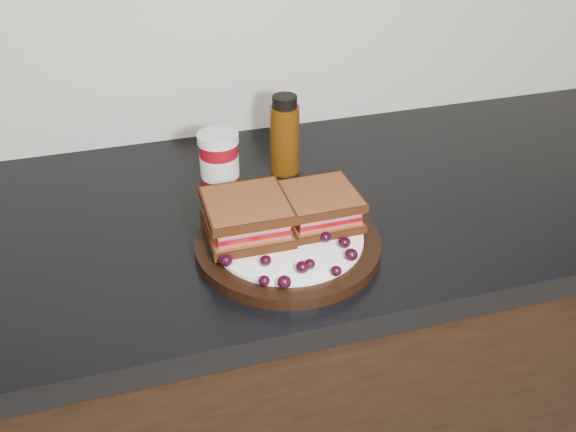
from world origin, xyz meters
The scene contains 27 objects.
base_cabinets centered at (0.00, 1.70, 0.43)m, with size 3.96×0.58×0.86m, color black.
countertop centered at (0.00, 1.70, 0.88)m, with size 3.98×0.60×0.04m, color black.
plate centered at (0.26, 1.58, 0.91)m, with size 0.28×0.28×0.02m, color black.
sandwich_left centered at (0.20, 1.60, 0.95)m, with size 0.12×0.12×0.06m, color brown, non-canonical shape.
sandwich_right centered at (0.32, 1.60, 0.95)m, with size 0.11×0.11×0.05m, color brown, non-canonical shape.
grape_0 centered at (0.15, 1.53, 0.93)m, with size 0.02×0.02×0.02m, color black.
grape_1 centered at (0.21, 1.52, 0.93)m, with size 0.02×0.02×0.02m, color black.
grape_2 centered at (0.19, 1.48, 0.93)m, with size 0.02×0.02×0.01m, color black.
grape_3 centered at (0.22, 1.46, 0.93)m, with size 0.02×0.02×0.02m, color black.
grape_4 centered at (0.25, 1.49, 0.93)m, with size 0.02×0.02×0.02m, color black.
grape_5 centered at (0.26, 1.49, 0.93)m, with size 0.02×0.02×0.01m, color black.
grape_6 centered at (0.29, 1.47, 0.93)m, with size 0.02×0.02×0.01m, color black.
grape_7 centered at (0.33, 1.50, 0.93)m, with size 0.02×0.02×0.02m, color black.
grape_8 centered at (0.33, 1.53, 0.93)m, with size 0.02×0.02×0.02m, color black.
grape_9 centered at (0.31, 1.55, 0.93)m, with size 0.02×0.02×0.02m, color black.
grape_10 centered at (0.35, 1.57, 0.93)m, with size 0.02×0.02×0.02m, color black.
grape_11 centered at (0.31, 1.60, 0.93)m, with size 0.02×0.02×0.02m, color black.
grape_12 centered at (0.33, 1.61, 0.93)m, with size 0.02×0.02×0.02m, color black.
grape_13 centered at (0.19, 1.63, 0.93)m, with size 0.02×0.02×0.02m, color black.
grape_14 centered at (0.18, 1.61, 0.93)m, with size 0.01×0.01×0.01m, color black.
grape_15 centered at (0.20, 1.58, 0.93)m, with size 0.02×0.02×0.02m, color black.
grape_16 centered at (0.17, 1.56, 0.93)m, with size 0.02×0.02×0.01m, color black.
grape_17 centered at (0.20, 1.62, 0.93)m, with size 0.02×0.02×0.02m, color black.
grape_18 centered at (0.17, 1.60, 0.93)m, with size 0.02×0.02×0.02m, color black.
grape_19 centered at (0.18, 1.59, 0.93)m, with size 0.02×0.02×0.02m, color black.
condiment_jar centered at (0.20, 1.79, 0.95)m, with size 0.07×0.07×0.10m, color maroon.
oil_bottle centered at (0.32, 1.81, 0.97)m, with size 0.05×0.05×0.15m, color #4A2707.
Camera 1 is at (0.03, 0.82, 1.47)m, focal length 40.00 mm.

